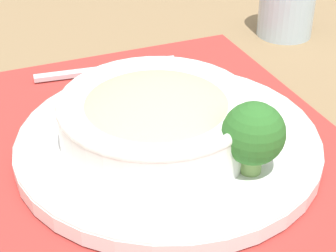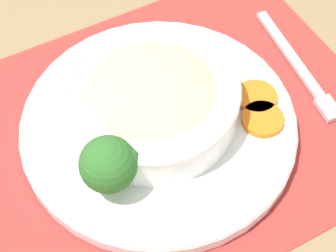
% 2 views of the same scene
% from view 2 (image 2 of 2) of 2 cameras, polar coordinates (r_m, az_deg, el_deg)
% --- Properties ---
extents(ground_plane, '(4.00, 4.00, 0.00)m').
position_cam_2_polar(ground_plane, '(0.63, -0.93, -0.54)').
color(ground_plane, '#8C704C').
extents(placemat, '(0.53, 0.43, 0.00)m').
position_cam_2_polar(placemat, '(0.63, -0.93, -0.44)').
color(placemat, '#B2332D').
rests_on(placemat, ground_plane).
extents(plate, '(0.30, 0.30, 0.02)m').
position_cam_2_polar(plate, '(0.62, -0.94, 0.26)').
color(plate, white).
rests_on(plate, placemat).
extents(bowl, '(0.19, 0.19, 0.06)m').
position_cam_2_polar(bowl, '(0.60, -1.83, 2.86)').
color(bowl, white).
rests_on(bowl, plate).
extents(broccoli_floret, '(0.06, 0.06, 0.07)m').
position_cam_2_polar(broccoli_floret, '(0.54, -6.04, -3.93)').
color(broccoli_floret, '#759E51').
rests_on(broccoli_floret, plate).
extents(carrot_slice_near, '(0.05, 0.05, 0.01)m').
position_cam_2_polar(carrot_slice_near, '(0.62, 9.58, 0.68)').
color(carrot_slice_near, orange).
rests_on(carrot_slice_near, plate).
extents(carrot_slice_middle, '(0.05, 0.05, 0.01)m').
position_cam_2_polar(carrot_slice_middle, '(0.64, 8.96, 2.91)').
color(carrot_slice_middle, orange).
rests_on(carrot_slice_middle, plate).
extents(fork, '(0.06, 0.18, 0.01)m').
position_cam_2_polar(fork, '(0.69, 13.61, 5.19)').
color(fork, silver).
rests_on(fork, placemat).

